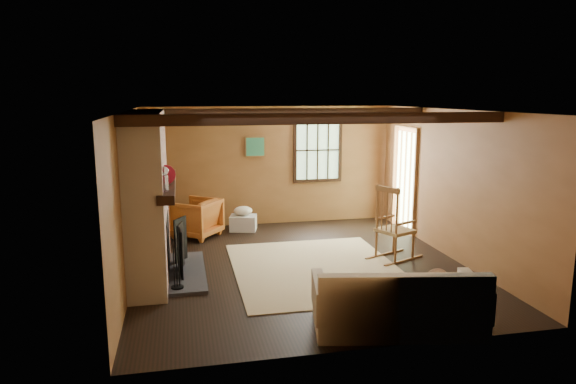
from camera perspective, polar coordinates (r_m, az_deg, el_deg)
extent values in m
plane|color=black|center=(8.10, 1.39, -8.16)|extent=(5.50, 5.50, 0.00)
cube|color=#945D34|center=(10.45, -2.04, 2.92)|extent=(5.00, 0.02, 2.40)
cube|color=#945D34|center=(5.22, 8.41, -5.20)|extent=(5.00, 0.02, 2.40)
cube|color=#945D34|center=(7.62, -17.18, -0.50)|extent=(0.02, 5.50, 2.40)
cube|color=#945D34|center=(8.71, 17.66, 0.82)|extent=(0.02, 5.50, 2.40)
cube|color=silver|center=(7.66, 1.47, 9.07)|extent=(5.00, 5.50, 0.02)
cube|color=black|center=(6.50, 3.93, 8.13)|extent=(5.00, 0.12, 0.14)
cube|color=black|center=(8.84, -0.35, 8.84)|extent=(5.00, 0.12, 0.14)
cube|color=black|center=(10.60, 3.33, 4.65)|extent=(1.02, 0.06, 1.32)
cube|color=#B3E0AB|center=(10.63, 3.29, 4.67)|extent=(0.90, 0.01, 1.20)
cube|color=black|center=(10.61, 3.31, 4.66)|extent=(0.90, 0.03, 0.02)
cube|color=brown|center=(10.22, 12.79, 1.34)|extent=(0.06, 1.00, 2.06)
cube|color=#B3E0AB|center=(10.23, 12.94, 1.34)|extent=(0.01, 0.80, 1.85)
cube|color=brown|center=(10.33, -3.67, 5.04)|extent=(0.42, 0.03, 0.42)
cube|color=#297C6A|center=(10.31, -3.66, 5.03)|extent=(0.36, 0.01, 0.36)
cube|color=#AE4C43|center=(7.60, -15.31, -0.43)|extent=(0.50, 2.20, 2.40)
cube|color=black|center=(7.78, -14.52, -5.84)|extent=(0.38, 1.00, 0.85)
cube|color=#333337|center=(7.89, -11.22, -8.69)|extent=(0.55, 1.80, 0.05)
cube|color=black|center=(7.56, -13.25, 0.76)|extent=(0.22, 2.30, 0.12)
cube|color=black|center=(7.54, -11.83, -6.65)|extent=(0.05, 0.35, 0.70)
cube|color=black|center=(7.88, -11.84, -5.88)|extent=(0.10, 0.34, 0.70)
cube|color=black|center=(8.23, -11.85, -5.18)|extent=(0.20, 0.31, 0.70)
cylinder|color=black|center=(7.22, -12.19, -10.29)|extent=(0.17, 0.17, 0.02)
cylinder|color=black|center=(7.08, -12.57, -7.82)|extent=(0.02, 0.02, 0.70)
cylinder|color=black|center=(7.11, -12.30, -7.73)|extent=(0.02, 0.02, 0.70)
cylinder|color=black|center=(7.14, -12.04, -7.63)|extent=(0.02, 0.02, 0.70)
cylinder|color=silver|center=(6.74, -13.53, 0.96)|extent=(0.09, 0.09, 0.21)
sphere|color=silver|center=(6.72, -13.59, 2.29)|extent=(0.11, 0.11, 0.11)
cylinder|color=#A81328|center=(7.25, -13.44, 1.89)|extent=(0.27, 0.05, 0.27)
cube|color=black|center=(7.73, -13.33, 1.83)|extent=(0.20, 0.13, 0.11)
cylinder|color=black|center=(8.06, -13.28, 2.20)|extent=(0.09, 0.09, 0.11)
cylinder|color=black|center=(8.16, -13.26, 2.22)|extent=(0.08, 0.08, 0.09)
cube|color=#C9BD86|center=(7.96, 3.14, -8.49)|extent=(2.50, 3.00, 0.01)
cube|color=tan|center=(8.48, 11.81, -4.21)|extent=(0.64, 0.65, 0.05)
cube|color=brown|center=(8.18, 11.02, 0.26)|extent=(0.24, 0.46, 0.08)
cylinder|color=brown|center=(8.57, 13.73, -5.73)|extent=(0.04, 0.04, 0.46)
cylinder|color=brown|center=(8.83, 11.67, -5.16)|extent=(0.04, 0.04, 0.46)
cylinder|color=brown|center=(8.26, 11.85, -6.26)|extent=(0.04, 0.04, 0.46)
cylinder|color=brown|center=(8.53, 9.78, -5.64)|extent=(0.04, 0.04, 0.46)
cylinder|color=brown|center=(8.11, 12.01, -2.26)|extent=(0.04, 0.04, 0.78)
cylinder|color=brown|center=(8.39, 9.91, -1.76)|extent=(0.04, 0.04, 0.78)
cylinder|color=brown|center=(8.19, 11.46, -2.28)|extent=(0.02, 0.02, 0.64)
cylinder|color=brown|center=(8.25, 10.93, -2.15)|extent=(0.02, 0.02, 0.64)
cylinder|color=brown|center=(8.32, 10.41, -2.02)|extent=(0.02, 0.02, 0.64)
cube|color=brown|center=(8.30, 13.03, -3.35)|extent=(0.41, 0.22, 0.03)
cube|color=brown|center=(8.59, 10.73, -2.77)|extent=(0.41, 0.22, 0.03)
cube|color=brown|center=(8.48, 12.74, -7.44)|extent=(0.82, 0.40, 0.03)
cube|color=brown|center=(8.74, 10.69, -6.80)|extent=(0.82, 0.40, 0.03)
cube|color=silver|center=(6.11, 11.98, -12.82)|extent=(1.98, 1.17, 0.41)
cube|color=silver|center=(5.68, 12.91, -11.39)|extent=(1.85, 0.49, 0.51)
cube|color=silver|center=(5.91, 3.52, -11.49)|extent=(0.29, 0.85, 0.37)
cube|color=silver|center=(6.30, 20.04, -10.72)|extent=(0.29, 0.85, 0.37)
ellipsoid|color=silver|center=(6.20, 16.15, -9.62)|extent=(0.35, 0.18, 0.33)
cylinder|color=#523623|center=(10.38, -13.20, -3.84)|extent=(0.40, 0.12, 0.12)
cylinder|color=#523623|center=(10.38, -12.49, -3.82)|extent=(0.40, 0.12, 0.12)
cylinder|color=#523623|center=(10.38, -11.77, -3.79)|extent=(0.40, 0.12, 0.12)
cylinder|color=#523623|center=(10.35, -13.23, -3.20)|extent=(0.40, 0.12, 0.12)
cylinder|color=#523623|center=(10.35, -12.51, -3.18)|extent=(0.40, 0.12, 0.12)
cylinder|color=#523623|center=(10.35, -11.80, -3.15)|extent=(0.40, 0.12, 0.12)
cube|color=silver|center=(10.12, -4.99, -3.43)|extent=(0.58, 0.49, 0.30)
ellipsoid|color=silver|center=(10.07, -5.02, -2.10)|extent=(0.41, 0.34, 0.18)
imported|color=#BF6026|center=(9.74, -10.24, -2.86)|extent=(1.10, 1.09, 0.72)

